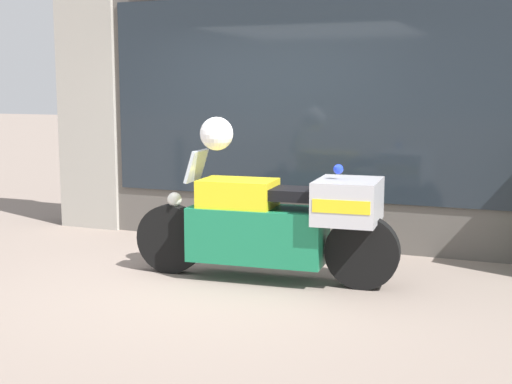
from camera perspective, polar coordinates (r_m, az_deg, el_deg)
The scene contains 5 objects.
ground_plane at distance 6.61m, azimuth -4.18°, elevation -7.30°, with size 60.00×60.00×0.00m, color gray.
shop_building at distance 8.34m, azimuth -0.61°, elevation 7.31°, with size 5.81×0.55×3.23m.
window_display at distance 8.23m, azimuth 4.17°, elevation -0.80°, with size 4.52×0.30×1.96m.
paramedic_motorcycle at distance 6.55m, azimuth 1.72°, elevation -2.38°, with size 2.53×0.73×1.20m.
white_helmet at distance 6.63m, azimuth -3.17°, elevation 4.68°, with size 0.31×0.31×0.31m, color white.
Camera 1 is at (2.82, -5.70, 1.81)m, focal length 50.00 mm.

